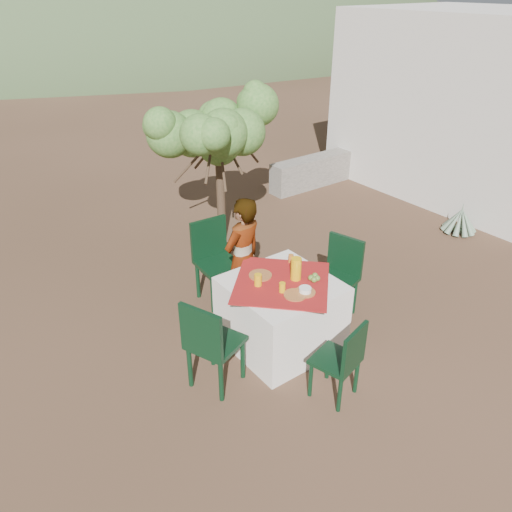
{
  "coord_description": "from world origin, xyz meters",
  "views": [
    {
      "loc": [
        -2.94,
        -3.12,
        3.41
      ],
      "look_at": [
        -0.24,
        0.53,
        0.89
      ],
      "focal_mm": 35.0,
      "sensor_mm": 36.0,
      "label": 1
    }
  ],
  "objects_px": {
    "person": "(243,259)",
    "guesthouse": "(478,103)",
    "chair_near": "(343,359)",
    "juice_pitcher": "(296,269)",
    "chair_left": "(210,342)",
    "chair_far": "(214,257)",
    "table": "(281,313)",
    "shrub_tree": "(220,137)",
    "chair_right": "(339,273)",
    "agave": "(460,221)"
  },
  "relations": [
    {
      "from": "person",
      "to": "juice_pitcher",
      "type": "distance_m",
      "value": 0.75
    },
    {
      "from": "table",
      "to": "chair_left",
      "type": "xyz_separation_m",
      "value": [
        -0.94,
        -0.13,
        0.15
      ]
    },
    {
      "from": "shrub_tree",
      "to": "guesthouse",
      "type": "relative_size",
      "value": 0.46
    },
    {
      "from": "guesthouse",
      "to": "agave",
      "type": "bearing_deg",
      "value": -147.76
    },
    {
      "from": "chair_right",
      "to": "guesthouse",
      "type": "bearing_deg",
      "value": 92.18
    },
    {
      "from": "chair_right",
      "to": "person",
      "type": "xyz_separation_m",
      "value": [
        -0.89,
        0.62,
        0.2
      ]
    },
    {
      "from": "table",
      "to": "chair_left",
      "type": "bearing_deg",
      "value": -172.12
    },
    {
      "from": "table",
      "to": "agave",
      "type": "xyz_separation_m",
      "value": [
        3.89,
        0.45,
        -0.19
      ]
    },
    {
      "from": "chair_near",
      "to": "shrub_tree",
      "type": "bearing_deg",
      "value": -120.73
    },
    {
      "from": "chair_near",
      "to": "agave",
      "type": "distance_m",
      "value": 4.2
    },
    {
      "from": "agave",
      "to": "shrub_tree",
      "type": "bearing_deg",
      "value": 145.69
    },
    {
      "from": "chair_far",
      "to": "chair_near",
      "type": "distance_m",
      "value": 2.12
    },
    {
      "from": "chair_near",
      "to": "chair_right",
      "type": "xyz_separation_m",
      "value": [
        0.95,
        1.01,
        0.06
      ]
    },
    {
      "from": "guesthouse",
      "to": "juice_pitcher",
      "type": "relative_size",
      "value": 17.7
    },
    {
      "from": "person",
      "to": "shrub_tree",
      "type": "bearing_deg",
      "value": -128.74
    },
    {
      "from": "chair_far",
      "to": "shrub_tree",
      "type": "xyz_separation_m",
      "value": [
        0.98,
        1.33,
        0.97
      ]
    },
    {
      "from": "chair_far",
      "to": "shrub_tree",
      "type": "relative_size",
      "value": 0.52
    },
    {
      "from": "person",
      "to": "chair_far",
      "type": "bearing_deg",
      "value": -94.14
    },
    {
      "from": "chair_far",
      "to": "chair_left",
      "type": "distance_m",
      "value": 1.56
    },
    {
      "from": "shrub_tree",
      "to": "juice_pitcher",
      "type": "distance_m",
      "value": 2.71
    },
    {
      "from": "person",
      "to": "guesthouse",
      "type": "distance_m",
      "value": 5.95
    },
    {
      "from": "chair_far",
      "to": "chair_right",
      "type": "relative_size",
      "value": 1.07
    },
    {
      "from": "chair_near",
      "to": "chair_left",
      "type": "xyz_separation_m",
      "value": [
        -0.87,
        0.82,
        0.08
      ]
    },
    {
      "from": "person",
      "to": "agave",
      "type": "bearing_deg",
      "value": 164.58
    },
    {
      "from": "chair_left",
      "to": "person",
      "type": "height_order",
      "value": "person"
    },
    {
      "from": "chair_right",
      "to": "person",
      "type": "height_order",
      "value": "person"
    },
    {
      "from": "chair_right",
      "to": "juice_pitcher",
      "type": "bearing_deg",
      "value": -98.45
    },
    {
      "from": "chair_right",
      "to": "person",
      "type": "distance_m",
      "value": 1.1
    },
    {
      "from": "table",
      "to": "chair_left",
      "type": "distance_m",
      "value": 0.96
    },
    {
      "from": "chair_left",
      "to": "chair_far",
      "type": "bearing_deg",
      "value": -55.49
    },
    {
      "from": "chair_left",
      "to": "juice_pitcher",
      "type": "distance_m",
      "value": 1.14
    },
    {
      "from": "table",
      "to": "person",
      "type": "distance_m",
      "value": 0.76
    },
    {
      "from": "chair_far",
      "to": "chair_right",
      "type": "xyz_separation_m",
      "value": [
        0.96,
        -1.11,
        -0.03
      ]
    },
    {
      "from": "person",
      "to": "guesthouse",
      "type": "height_order",
      "value": "guesthouse"
    },
    {
      "from": "chair_left",
      "to": "agave",
      "type": "bearing_deg",
      "value": -104.82
    },
    {
      "from": "chair_far",
      "to": "juice_pitcher",
      "type": "xyz_separation_m",
      "value": [
        0.22,
        -1.2,
        0.33
      ]
    },
    {
      "from": "chair_left",
      "to": "guesthouse",
      "type": "xyz_separation_m",
      "value": [
        6.75,
        1.8,
        0.97
      ]
    },
    {
      "from": "table",
      "to": "person",
      "type": "relative_size",
      "value": 0.9
    },
    {
      "from": "table",
      "to": "guesthouse",
      "type": "relative_size",
      "value": 0.31
    },
    {
      "from": "table",
      "to": "shrub_tree",
      "type": "relative_size",
      "value": 0.68
    },
    {
      "from": "person",
      "to": "chair_left",
      "type": "bearing_deg",
      "value": 28.56
    },
    {
      "from": "chair_near",
      "to": "juice_pitcher",
      "type": "height_order",
      "value": "juice_pitcher"
    },
    {
      "from": "chair_left",
      "to": "person",
      "type": "relative_size",
      "value": 0.67
    },
    {
      "from": "table",
      "to": "chair_near",
      "type": "bearing_deg",
      "value": -93.82
    },
    {
      "from": "chair_right",
      "to": "chair_left",
      "type": "bearing_deg",
      "value": -99.95
    },
    {
      "from": "table",
      "to": "chair_near",
      "type": "xyz_separation_m",
      "value": [
        -0.06,
        -0.95,
        0.08
      ]
    },
    {
      "from": "chair_left",
      "to": "chair_right",
      "type": "distance_m",
      "value": 1.83
    },
    {
      "from": "person",
      "to": "guesthouse",
      "type": "relative_size",
      "value": 0.34
    },
    {
      "from": "chair_left",
      "to": "guesthouse",
      "type": "bearing_deg",
      "value": -96.81
    },
    {
      "from": "chair_left",
      "to": "person",
      "type": "bearing_deg",
      "value": -71.0
    }
  ]
}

